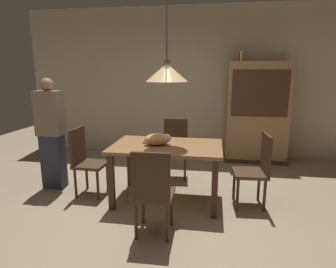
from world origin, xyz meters
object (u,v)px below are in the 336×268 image
(chair_far_back, at_px, (175,146))
(cat_sleeping, at_px, (158,139))
(dining_table, at_px, (167,153))
(hutch_bookcase, at_px, (257,115))
(chair_near_front, at_px, (153,190))
(book_yellow_short, at_px, (240,56))
(person_standing, at_px, (51,134))
(chair_right_side, at_px, (257,167))
(pendant_lamp, at_px, (167,72))
(chair_left_side, at_px, (85,158))
(book_brown_thick, at_px, (237,55))

(chair_far_back, xyz_separation_m, cat_sleeping, (-0.10, -0.90, 0.32))
(dining_table, xyz_separation_m, chair_far_back, (-0.01, 0.88, -0.14))
(hutch_bookcase, bearing_deg, chair_far_back, -142.83)
(chair_near_front, relative_size, hutch_bookcase, 0.50)
(chair_far_back, bearing_deg, chair_near_front, -89.69)
(chair_near_front, bearing_deg, chair_far_back, 90.31)
(book_yellow_short, height_order, person_standing, book_yellow_short)
(chair_right_side, height_order, cat_sleeping, chair_right_side)
(person_standing, bearing_deg, chair_near_front, -31.32)
(chair_right_side, distance_m, pendant_lamp, 1.61)
(chair_far_back, height_order, chair_left_side, same)
(chair_far_back, relative_size, pendant_lamp, 0.72)
(dining_table, xyz_separation_m, chair_near_front, (0.00, -0.88, -0.14))
(chair_near_front, bearing_deg, chair_right_side, 38.11)
(hutch_bookcase, distance_m, book_yellow_short, 1.11)
(hutch_bookcase, bearing_deg, dining_table, -125.46)
(dining_table, relative_size, pendant_lamp, 1.08)
(hutch_bookcase, xyz_separation_m, person_standing, (-3.07, -1.76, -0.09))
(book_brown_thick, height_order, person_standing, book_brown_thick)
(chair_far_back, relative_size, person_standing, 0.59)
(chair_left_side, distance_m, hutch_bookcase, 3.17)
(dining_table, bearing_deg, chair_near_front, -89.87)
(dining_table, xyz_separation_m, chair_left_side, (-1.13, 0.00, -0.14))
(cat_sleeping, bearing_deg, person_standing, 173.59)
(chair_left_side, xyz_separation_m, cat_sleeping, (1.02, -0.02, 0.32))
(chair_right_side, relative_size, book_brown_thick, 3.88)
(chair_left_side, xyz_separation_m, person_standing, (-0.57, 0.15, 0.29))
(chair_far_back, height_order, person_standing, person_standing)
(chair_left_side, bearing_deg, chair_right_side, 0.06)
(dining_table, relative_size, person_standing, 0.88)
(cat_sleeping, bearing_deg, hutch_bookcase, 52.78)
(chair_near_front, distance_m, pendant_lamp, 1.45)
(cat_sleeping, bearing_deg, dining_table, 11.60)
(chair_left_side, height_order, cat_sleeping, chair_left_side)
(hutch_bookcase, bearing_deg, pendant_lamp, -125.46)
(dining_table, relative_size, book_yellow_short, 7.00)
(dining_table, xyz_separation_m, hutch_bookcase, (1.37, 1.92, 0.24))
(chair_left_side, relative_size, cat_sleeping, 2.32)
(chair_left_side, xyz_separation_m, book_yellow_short, (2.15, 1.92, 1.43))
(chair_left_side, distance_m, chair_right_side, 2.26)
(chair_far_back, bearing_deg, chair_left_side, -142.01)
(pendant_lamp, bearing_deg, person_standing, 174.73)
(dining_table, bearing_deg, person_standing, 174.73)
(dining_table, height_order, chair_left_side, chair_left_side)
(book_brown_thick, bearing_deg, person_standing, -146.31)
(chair_far_back, xyz_separation_m, chair_left_side, (-1.12, -0.88, 0.00))
(dining_table, height_order, book_brown_thick, book_brown_thick)
(book_brown_thick, bearing_deg, chair_far_back, -132.52)
(book_yellow_short, relative_size, person_standing, 0.13)
(dining_table, height_order, chair_near_front, chair_near_front)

